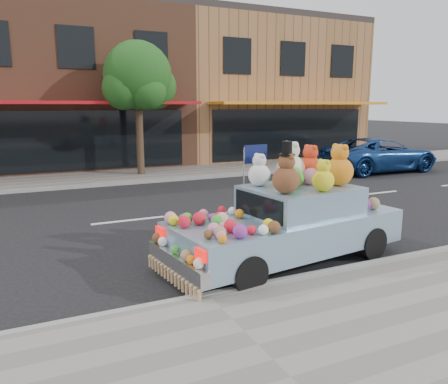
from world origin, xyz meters
TOP-DOWN VIEW (x-y plane):
  - ground at (0.00, 0.00)m, footprint 120.00×120.00m
  - near_sidewalk at (0.00, -6.50)m, footprint 60.00×3.00m
  - far_sidewalk at (0.00, 6.50)m, footprint 60.00×3.00m
  - near_kerb at (0.00, -5.00)m, footprint 60.00×0.12m
  - far_kerb at (0.00, 5.00)m, footprint 60.00×0.12m
  - storefront_mid at (0.00, 11.97)m, footprint 10.00×9.80m
  - storefront_right at (10.00, 11.97)m, footprint 10.00×9.80m
  - street_tree at (2.03, 6.55)m, footprint 3.00×2.70m
  - car_blue at (11.66, 3.63)m, footprint 5.20×2.43m
  - art_car at (2.02, -4.02)m, footprint 4.67×2.32m

SIDE VIEW (x-z plane):
  - ground at x=0.00m, z-range 0.00..0.00m
  - near_sidewalk at x=0.00m, z-range 0.00..0.12m
  - far_sidewalk at x=0.00m, z-range 0.00..0.12m
  - near_kerb at x=0.00m, z-range 0.00..0.13m
  - far_kerb at x=0.00m, z-range 0.00..0.13m
  - car_blue at x=11.66m, z-range 0.00..1.44m
  - art_car at x=2.02m, z-range -0.32..1.91m
  - storefront_mid at x=0.00m, z-range -0.01..7.29m
  - storefront_right at x=10.00m, z-range -0.01..7.29m
  - street_tree at x=2.03m, z-range 1.08..6.30m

